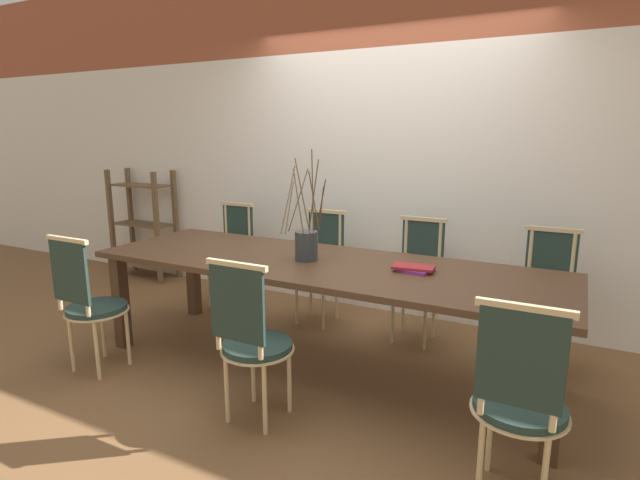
% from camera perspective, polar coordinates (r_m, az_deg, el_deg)
% --- Properties ---
extents(ground_plane, '(16.00, 16.00, 0.00)m').
position_cam_1_polar(ground_plane, '(3.63, 0.00, -14.17)').
color(ground_plane, brown).
extents(wall_rear, '(12.00, 0.06, 3.20)m').
position_cam_1_polar(wall_rear, '(4.46, 8.01, 11.90)').
color(wall_rear, white).
rests_on(wall_rear, ground_plane).
extents(dining_table, '(3.20, 1.01, 0.76)m').
position_cam_1_polar(dining_table, '(3.39, 0.00, -3.77)').
color(dining_table, '#4C3321').
rests_on(dining_table, ground_plane).
extents(chair_near_leftend, '(0.42, 0.42, 0.96)m').
position_cam_1_polar(chair_near_leftend, '(3.71, -24.88, -6.28)').
color(chair_near_leftend, '#233833').
rests_on(chair_near_leftend, ground_plane).
extents(chair_near_left, '(0.42, 0.42, 0.96)m').
position_cam_1_polar(chair_near_left, '(2.82, -7.81, -10.94)').
color(chair_near_left, '#233833').
rests_on(chair_near_left, ground_plane).
extents(chair_near_center, '(0.42, 0.42, 0.96)m').
position_cam_1_polar(chair_near_center, '(2.37, 21.81, -16.39)').
color(chair_near_center, '#233833').
rests_on(chair_near_center, ground_plane).
extents(chair_far_leftend, '(0.42, 0.42, 0.96)m').
position_cam_1_polar(chair_far_leftend, '(4.79, -10.11, -1.33)').
color(chair_far_leftend, '#233833').
rests_on(chair_far_leftend, ground_plane).
extents(chair_far_left, '(0.42, 0.42, 0.96)m').
position_cam_1_polar(chair_far_left, '(4.29, -0.03, -2.72)').
color(chair_far_left, '#233833').
rests_on(chair_far_left, ground_plane).
extents(chair_far_center, '(0.42, 0.42, 0.96)m').
position_cam_1_polar(chair_far_center, '(3.98, 11.04, -4.14)').
color(chair_far_center, '#233833').
rests_on(chair_far_center, ground_plane).
extents(chair_far_right, '(0.42, 0.42, 0.96)m').
position_cam_1_polar(chair_far_right, '(3.83, 24.49, -5.66)').
color(chair_far_right, '#233833').
rests_on(chair_far_right, ground_plane).
extents(vase_centerpiece, '(0.31, 0.30, 0.75)m').
position_cam_1_polar(vase_centerpiece, '(3.38, -1.59, -0.38)').
color(vase_centerpiece, '#33383D').
rests_on(vase_centerpiece, dining_table).
extents(book_stack, '(0.27, 0.20, 0.04)m').
position_cam_1_polar(book_stack, '(3.19, 10.74, -3.20)').
color(book_stack, '#842D8C').
rests_on(book_stack, dining_table).
extents(shelving_rack, '(0.74, 0.32, 1.21)m').
position_cam_1_polar(shelving_rack, '(5.95, -19.52, 1.68)').
color(shelving_rack, brown).
rests_on(shelving_rack, ground_plane).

